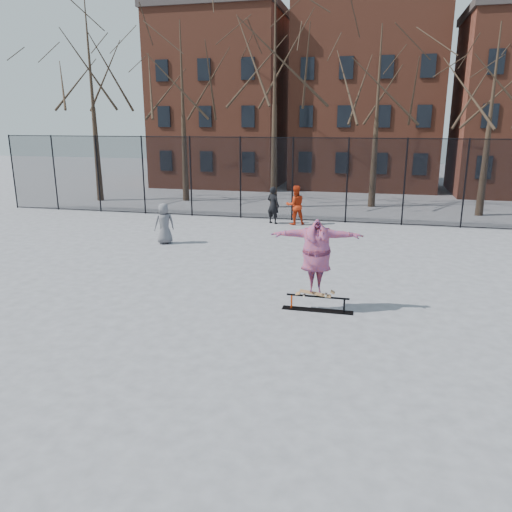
% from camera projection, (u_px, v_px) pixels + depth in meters
% --- Properties ---
extents(ground, '(100.00, 100.00, 0.00)m').
position_uv_depth(ground, '(261.00, 324.00, 12.02)').
color(ground, slate).
extents(skate_rail, '(1.83, 0.28, 0.40)m').
position_uv_depth(skate_rail, '(317.00, 305.00, 12.81)').
color(skate_rail, black).
rests_on(skate_rail, ground).
extents(skateboard, '(0.87, 0.21, 0.10)m').
position_uv_depth(skateboard, '(315.00, 294.00, 12.75)').
color(skateboard, '#96633C').
rests_on(skateboard, skate_rail).
extents(skater, '(2.38, 1.00, 1.88)m').
position_uv_depth(skater, '(316.00, 256.00, 12.49)').
color(skater, purple).
rests_on(skater, skateboard).
extents(bystander_grey, '(0.94, 0.87, 1.62)m').
position_uv_depth(bystander_grey, '(164.00, 223.00, 19.67)').
color(bystander_grey, '#5D5C61').
rests_on(bystander_grey, ground).
extents(bystander_black, '(0.75, 0.64, 1.75)m').
position_uv_depth(bystander_black, '(273.00, 205.00, 23.53)').
color(bystander_black, black).
rests_on(bystander_black, ground).
extents(bystander_red, '(1.10, 1.00, 1.83)m').
position_uv_depth(bystander_red, '(295.00, 205.00, 23.28)').
color(bystander_red, red).
rests_on(bystander_red, ground).
extents(fence, '(34.03, 0.07, 4.00)m').
position_uv_depth(fence, '(321.00, 179.00, 23.68)').
color(fence, black).
rests_on(fence, ground).
extents(tree_row, '(33.66, 7.46, 10.67)m').
position_uv_depth(tree_row, '(329.00, 69.00, 26.24)').
color(tree_row, black).
rests_on(tree_row, ground).
extents(rowhouses, '(29.00, 7.00, 13.00)m').
position_uv_depth(rowhouses, '(354.00, 101.00, 34.67)').
color(rowhouses, brown).
rests_on(rowhouses, ground).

